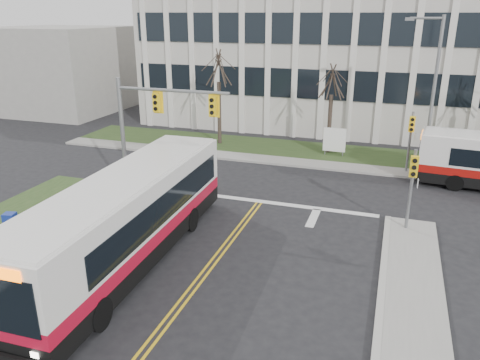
% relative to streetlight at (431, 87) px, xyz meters
% --- Properties ---
extents(ground, '(120.00, 120.00, 0.00)m').
position_rel_streetlight_xyz_m(ground, '(-8.03, -16.20, -5.19)').
color(ground, black).
rests_on(ground, ground).
extents(sidewalk_cross, '(44.00, 1.60, 0.14)m').
position_rel_streetlight_xyz_m(sidewalk_cross, '(-3.03, -1.00, -5.12)').
color(sidewalk_cross, '#9E9B93').
rests_on(sidewalk_cross, ground).
extents(building_lawn, '(44.00, 5.00, 0.12)m').
position_rel_streetlight_xyz_m(building_lawn, '(-3.03, 1.80, -5.13)').
color(building_lawn, '#28401B').
rests_on(building_lawn, ground).
extents(office_building, '(40.00, 16.00, 12.00)m').
position_rel_streetlight_xyz_m(office_building, '(-3.03, 13.80, 0.81)').
color(office_building, beige).
rests_on(office_building, ground).
extents(building_annex, '(12.00, 12.00, 8.00)m').
position_rel_streetlight_xyz_m(building_annex, '(-34.03, 9.80, -1.19)').
color(building_annex, '#9E9B93').
rests_on(building_annex, ground).
extents(mast_arm_signal, '(6.11, 0.38, 6.20)m').
position_rel_streetlight_xyz_m(mast_arm_signal, '(-13.65, -9.04, -0.94)').
color(mast_arm_signal, slate).
rests_on(mast_arm_signal, ground).
extents(signal_pole_near, '(0.34, 0.39, 3.80)m').
position_rel_streetlight_xyz_m(signal_pole_near, '(-0.83, -9.30, -2.69)').
color(signal_pole_near, slate).
rests_on(signal_pole_near, ground).
extents(signal_pole_far, '(0.34, 0.39, 3.80)m').
position_rel_streetlight_xyz_m(signal_pole_far, '(-0.83, -0.80, -2.69)').
color(signal_pole_far, slate).
rests_on(signal_pole_far, ground).
extents(streetlight, '(2.15, 0.25, 9.20)m').
position_rel_streetlight_xyz_m(streetlight, '(0.00, 0.00, 0.00)').
color(streetlight, slate).
rests_on(streetlight, ground).
extents(directory_sign, '(1.50, 0.12, 2.00)m').
position_rel_streetlight_xyz_m(directory_sign, '(-5.53, 1.30, -4.02)').
color(directory_sign, slate).
rests_on(directory_sign, ground).
extents(tree_left, '(1.80, 1.80, 7.70)m').
position_rel_streetlight_xyz_m(tree_left, '(-14.03, 1.80, 0.32)').
color(tree_left, '#42352B').
rests_on(tree_left, ground).
extents(tree_mid, '(1.80, 1.80, 6.82)m').
position_rel_streetlight_xyz_m(tree_mid, '(-6.03, 2.00, -0.31)').
color(tree_mid, '#42352B').
rests_on(tree_mid, ground).
extents(bus_main, '(3.14, 12.97, 3.44)m').
position_rel_streetlight_xyz_m(bus_main, '(-11.22, -15.56, -3.47)').
color(bus_main, silver).
rests_on(bus_main, ground).
extents(newspaper_box_blue, '(0.60, 0.56, 0.95)m').
position_rel_streetlight_xyz_m(newspaper_box_blue, '(-17.53, -15.08, -4.72)').
color(newspaper_box_blue, navy).
rests_on(newspaper_box_blue, ground).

